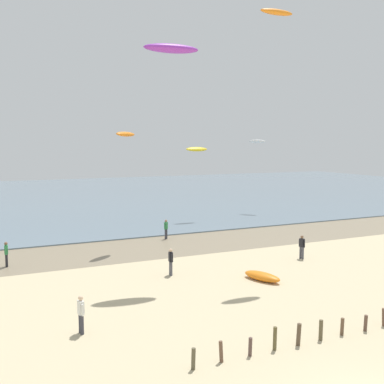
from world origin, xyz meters
The scene contains 14 objects.
wet_sand_strip centered at (0.00, 24.97, 0.00)m, with size 120.00×7.72×0.01m, color #84755B.
sea centered at (0.00, 63.83, 0.05)m, with size 160.00×70.00×0.10m, color slate.
groyne_near centered at (4.99, 5.29, 0.43)m, with size 16.96×0.35×1.00m.
person_nearest_camera centered at (-0.08, 17.04, 0.92)m, with size 0.27×0.57×1.71m.
person_mid_beach centered at (3.80, 27.54, 0.92)m, with size 0.42×0.44×1.71m.
person_by_waterline centered at (-7.10, 10.26, 0.92)m, with size 0.25×0.57×1.71m.
person_left_flank centered at (-9.36, 23.56, 0.92)m, with size 0.26×0.57×1.71m.
person_right_flank centered at (10.09, 16.93, 0.92)m, with size 0.27×0.56×1.71m.
grounded_kite centered at (4.52, 13.62, 0.26)m, with size 2.58×0.93×0.52m, color orange.
kite_aloft_0 centered at (6.61, 15.61, 16.51)m, with size 2.37×0.76×0.38m, color orange.
kite_aloft_1 centered at (19.73, 37.95, 8.51)m, with size 2.05×0.66×0.33m, color white.
kite_aloft_3 centered at (10.56, 35.58, 7.66)m, with size 2.44×0.78×0.39m, color yellow.
kite_aloft_5 centered at (0.12, 17.27, 14.04)m, with size 3.46×1.11×0.55m, color purple.
kite_aloft_6 centered at (-0.32, 25.59, 9.00)m, with size 2.31×0.74×0.37m, color orange.
Camera 1 is at (-11.01, -9.68, 8.32)m, focal length 43.74 mm.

